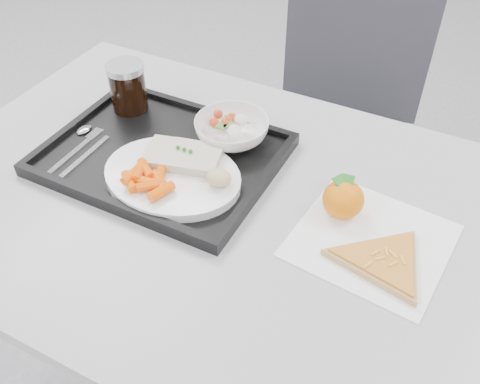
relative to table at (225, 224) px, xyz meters
The scene contains 14 objects.
table is the anchor object (origin of this frame).
chair 0.71m from the table, 89.81° to the left, with size 0.50×0.50×0.93m.
tray 0.19m from the table, 164.47° to the left, with size 0.45×0.35×0.03m.
dinner_plate 0.14m from the table, behind, with size 0.27×0.27×0.02m.
fish_fillet 0.16m from the table, 163.58° to the left, with size 0.16×0.12×0.03m.
bread_roll 0.12m from the table, behind, with size 0.05×0.05×0.03m.
salad_bowl 0.20m from the table, 113.22° to the left, with size 0.15×0.15×0.05m.
cola_glass 0.38m from the table, 154.62° to the left, with size 0.08×0.08×0.11m.
cutlery 0.34m from the table, behind, with size 0.08×0.17×0.01m.
napkin 0.28m from the table, ahead, with size 0.27×0.26×0.00m.
tangerine 0.24m from the table, 17.43° to the left, with size 0.09×0.09×0.07m.
pizza_slice 0.32m from the table, ahead, with size 0.25×0.25×0.02m.
carrot_pile 0.18m from the table, 154.20° to the right, with size 0.11×0.09×0.02m.
salad_contents 0.21m from the table, 114.61° to the left, with size 0.09×0.08×0.02m.
Camera 1 is at (0.36, -0.33, 1.43)m, focal length 40.00 mm.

